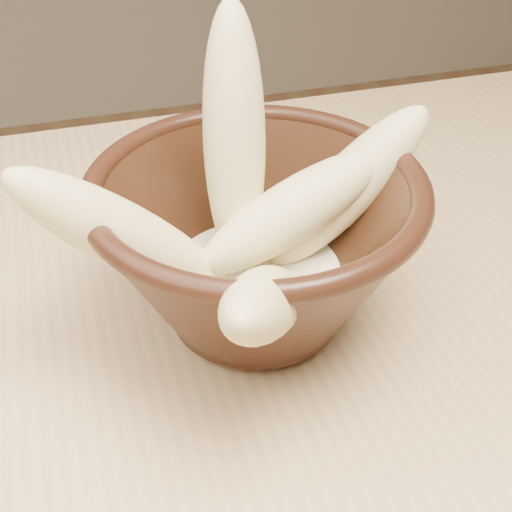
# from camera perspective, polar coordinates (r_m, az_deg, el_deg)

# --- Properties ---
(table) EXTENTS (1.20, 0.80, 0.75)m
(table) POSITION_cam_1_polar(r_m,az_deg,el_deg) (0.51, 4.44, -16.67)
(table) COLOR tan
(table) RESTS_ON ground
(bowl) EXTENTS (0.21, 0.21, 0.11)m
(bowl) POSITION_cam_1_polar(r_m,az_deg,el_deg) (0.45, 0.00, 1.00)
(bowl) COLOR black
(bowl) RESTS_ON table
(milk_puddle) EXTENTS (0.12, 0.12, 0.02)m
(milk_puddle) POSITION_cam_1_polar(r_m,az_deg,el_deg) (0.46, -0.00, -1.80)
(milk_puddle) COLOR beige
(milk_puddle) RESTS_ON bowl
(banana_upright) EXTENTS (0.06, 0.09, 0.17)m
(banana_upright) POSITION_cam_1_polar(r_m,az_deg,el_deg) (0.44, -1.75, 9.32)
(banana_upright) COLOR tan
(banana_upright) RESTS_ON bowl
(banana_left) EXTENTS (0.14, 0.04, 0.13)m
(banana_left) POSITION_cam_1_polar(r_m,az_deg,el_deg) (0.41, -10.45, 1.58)
(banana_left) COLOR tan
(banana_left) RESTS_ON bowl
(banana_right) EXTENTS (0.14, 0.06, 0.12)m
(banana_right) POSITION_cam_1_polar(r_m,az_deg,el_deg) (0.46, 7.32, 5.47)
(banana_right) COLOR tan
(banana_right) RESTS_ON bowl
(banana_across) EXTENTS (0.14, 0.06, 0.08)m
(banana_across) POSITION_cam_1_polar(r_m,az_deg,el_deg) (0.44, 2.94, 3.61)
(banana_across) COLOR tan
(banana_across) RESTS_ON bowl
(banana_front) EXTENTS (0.10, 0.15, 0.11)m
(banana_front) POSITION_cam_1_polar(r_m,az_deg,el_deg) (0.38, 0.64, -3.77)
(banana_front) COLOR tan
(banana_front) RESTS_ON bowl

